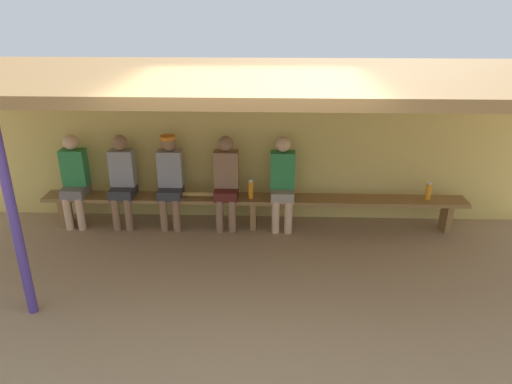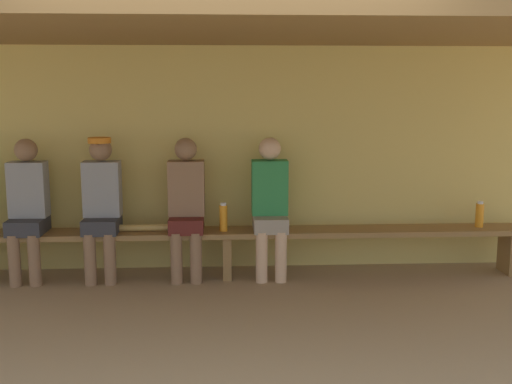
# 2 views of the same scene
# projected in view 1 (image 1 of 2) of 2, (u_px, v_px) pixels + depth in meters

# --- Properties ---
(ground_plane) EXTENTS (24.00, 24.00, 0.00)m
(ground_plane) POSITION_uv_depth(u_px,v_px,m) (248.00, 286.00, 5.50)
(ground_plane) COLOR #9E7F59
(back_wall) EXTENTS (8.00, 0.20, 2.20)m
(back_wall) POSITION_uv_depth(u_px,v_px,m) (254.00, 145.00, 6.93)
(back_wall) COLOR #D8BC60
(back_wall) RESTS_ON ground
(dugout_roof) EXTENTS (8.00, 2.80, 0.12)m
(dugout_roof) POSITION_uv_depth(u_px,v_px,m) (250.00, 78.00, 5.28)
(dugout_roof) COLOR olive
(dugout_roof) RESTS_ON back_wall
(support_post) EXTENTS (0.10, 0.10, 2.20)m
(support_post) POSITION_uv_depth(u_px,v_px,m) (14.00, 218.00, 4.65)
(support_post) COLOR #4C388C
(support_post) RESTS_ON ground
(bench) EXTENTS (6.00, 0.36, 0.46)m
(bench) POSITION_uv_depth(u_px,v_px,m) (253.00, 202.00, 6.78)
(bench) COLOR olive
(bench) RESTS_ON ground
(player_middle) EXTENTS (0.34, 0.42, 1.34)m
(player_middle) POSITION_uv_depth(u_px,v_px,m) (74.00, 177.00, 6.74)
(player_middle) COLOR slate
(player_middle) RESTS_ON ground
(player_in_red) EXTENTS (0.34, 0.42, 1.34)m
(player_in_red) POSITION_uv_depth(u_px,v_px,m) (283.00, 180.00, 6.64)
(player_in_red) COLOR gray
(player_in_red) RESTS_ON ground
(player_in_blue) EXTENTS (0.34, 0.42, 1.34)m
(player_in_blue) POSITION_uv_depth(u_px,v_px,m) (122.00, 178.00, 6.72)
(player_in_blue) COLOR #333338
(player_in_blue) RESTS_ON ground
(player_rightmost) EXTENTS (0.34, 0.42, 1.34)m
(player_rightmost) POSITION_uv_depth(u_px,v_px,m) (170.00, 177.00, 6.69)
(player_rightmost) COLOR #333338
(player_rightmost) RESTS_ON ground
(player_near_post) EXTENTS (0.34, 0.42, 1.34)m
(player_near_post) POSITION_uv_depth(u_px,v_px,m) (226.00, 179.00, 6.67)
(player_near_post) COLOR #591E19
(player_near_post) RESTS_ON ground
(water_bottle_orange) EXTENTS (0.08, 0.08, 0.25)m
(water_bottle_orange) POSITION_uv_depth(u_px,v_px,m) (428.00, 191.00, 6.64)
(water_bottle_orange) COLOR orange
(water_bottle_orange) RESTS_ON bench
(water_bottle_green) EXTENTS (0.08, 0.08, 0.27)m
(water_bottle_green) POSITION_uv_depth(u_px,v_px,m) (251.00, 189.00, 6.68)
(water_bottle_green) COLOR orange
(water_bottle_green) RESTS_ON bench
(baseball_bat) EXTENTS (0.82, 0.08, 0.07)m
(baseball_bat) POSITION_uv_depth(u_px,v_px,m) (196.00, 194.00, 6.77)
(baseball_bat) COLOR tan
(baseball_bat) RESTS_ON bench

